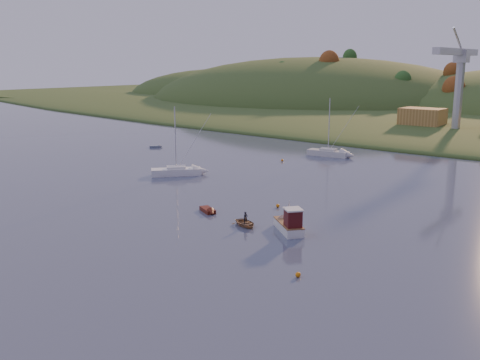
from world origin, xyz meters
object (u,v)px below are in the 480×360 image
Objects in this scene: fishing_boat at (287,223)px; sailboat_near at (176,171)px; red_tender at (210,211)px; sailboat_far at (328,152)px; canoe at (246,223)px; grey_dinghy at (158,147)px.

sailboat_near reaches higher than fishing_boat.
fishing_boat is at bearing 27.43° from red_tender.
sailboat_far is at bearing 23.72° from sailboat_near.
sailboat_far is 49.36m from red_tender.
sailboat_far reaches higher than sailboat_near.
fishing_boat is 35.63m from sailboat_near.
canoe is 7.40m from red_tender.
canoe is (-4.78, -1.92, -0.56)m from fishing_boat.
canoe is at bearing 59.77° from fishing_boat.
grey_dinghy is (-54.21, 34.37, -0.14)m from canoe.
sailboat_near is 32.19m from grey_dinghy.
sailboat_near is at bearing 82.75° from canoe.
red_tender is at bearing 40.19° from fishing_boat.
sailboat_far reaches higher than fishing_boat.
fishing_boat is 0.54× the size of sailboat_near.
canoe is 0.97× the size of red_tender.
sailboat_far is 3.29× the size of red_tender.
fishing_boat is 1.76× the size of red_tender.
fishing_boat is 2.23× the size of grey_dinghy.
fishing_boat is 0.53× the size of sailboat_far.
canoe is 64.19m from grey_dinghy.
fishing_boat reaches higher than canoe.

